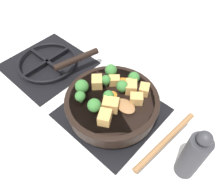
{
  "coord_description": "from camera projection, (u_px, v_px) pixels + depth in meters",
  "views": [
    {
      "loc": [
        -0.32,
        -0.29,
        0.62
      ],
      "look_at": [
        0.0,
        0.0,
        0.08
      ],
      "focal_mm": 35.0,
      "sensor_mm": 36.0,
      "label": 1
    }
  ],
  "objects": [
    {
      "name": "pepper_mill",
      "position": [
        193.0,
        156.0,
        0.56
      ],
      "size": [
        0.06,
        0.06,
        0.2
      ],
      "color": "#333338",
      "rests_on": "ground_plane"
    },
    {
      "name": "broccoli_floret_east_rim",
      "position": [
        82.0,
        86.0,
        0.69
      ],
      "size": [
        0.04,
        0.04,
        0.05
      ],
      "color": "#709956",
      "rests_on": "skillet_pan"
    },
    {
      "name": "broccoli_floret_south_cluster",
      "position": [
        134.0,
        78.0,
        0.72
      ],
      "size": [
        0.04,
        0.04,
        0.05
      ],
      "color": "#709956",
      "rests_on": "skillet_pan"
    },
    {
      "name": "carrot_slice_near_center",
      "position": [
        112.0,
        95.0,
        0.7
      ],
      "size": [
        0.03,
        0.03,
        0.01
      ],
      "primitive_type": "cylinder",
      "color": "orange",
      "rests_on": "skillet_pan"
    },
    {
      "name": "broccoli_floret_north_edge",
      "position": [
        122.0,
        86.0,
        0.69
      ],
      "size": [
        0.04,
        0.04,
        0.05
      ],
      "color": "#709956",
      "rests_on": "skillet_pan"
    },
    {
      "name": "tofu_cube_front_piece",
      "position": [
        111.0,
        105.0,
        0.65
      ],
      "size": [
        0.06,
        0.06,
        0.04
      ],
      "primitive_type": "cube",
      "rotation": [
        0.0,
        0.0,
        2.12
      ],
      "color": "tan",
      "rests_on": "skillet_pan"
    },
    {
      "name": "tofu_cube_west_chunk",
      "position": [
        114.0,
        80.0,
        0.72
      ],
      "size": [
        0.05,
        0.05,
        0.03
      ],
      "primitive_type": "cube",
      "rotation": [
        0.0,
        0.0,
        5.47
      ],
      "color": "tan",
      "rests_on": "skillet_pan"
    },
    {
      "name": "rear_burner_grate",
      "position": [
        48.0,
        63.0,
        0.9
      ],
      "size": [
        0.31,
        0.31,
        0.03
      ],
      "color": "black",
      "rests_on": "ground_plane"
    },
    {
      "name": "tofu_cube_center_large",
      "position": [
        97.0,
        82.0,
        0.72
      ],
      "size": [
        0.05,
        0.05,
        0.03
      ],
      "primitive_type": "cube",
      "rotation": [
        0.0,
        0.0,
        3.93
      ],
      "color": "tan",
      "rests_on": "skillet_pan"
    },
    {
      "name": "tofu_cube_east_chunk",
      "position": [
        136.0,
        99.0,
        0.67
      ],
      "size": [
        0.05,
        0.05,
        0.03
      ],
      "primitive_type": "cube",
      "rotation": [
        0.0,
        0.0,
        2.25
      ],
      "color": "tan",
      "rests_on": "skillet_pan"
    },
    {
      "name": "tofu_cube_near_handle",
      "position": [
        105.0,
        117.0,
        0.63
      ],
      "size": [
        0.06,
        0.05,
        0.04
      ],
      "primitive_type": "cube",
      "rotation": [
        0.0,
        0.0,
        0.51
      ],
      "color": "tan",
      "rests_on": "skillet_pan"
    },
    {
      "name": "ground_plane",
      "position": [
        112.0,
        113.0,
        0.76
      ],
      "size": [
        2.4,
        2.4,
        0.0
      ],
      "primitive_type": "plane",
      "color": "silver"
    },
    {
      "name": "carrot_slice_orange_thin",
      "position": [
        123.0,
        81.0,
        0.74
      ],
      "size": [
        0.03,
        0.03,
        0.01
      ],
      "primitive_type": "cylinder",
      "color": "orange",
      "rests_on": "skillet_pan"
    },
    {
      "name": "broccoli_floret_center_top",
      "position": [
        94.0,
        105.0,
        0.64
      ],
      "size": [
        0.04,
        0.04,
        0.05
      ],
      "color": "#709956",
      "rests_on": "skillet_pan"
    },
    {
      "name": "front_burner_grate",
      "position": [
        112.0,
        111.0,
        0.75
      ],
      "size": [
        0.31,
        0.31,
        0.03
      ],
      "color": "black",
      "rests_on": "ground_plane"
    },
    {
      "name": "skillet_pan",
      "position": [
        112.0,
        102.0,
        0.72
      ],
      "size": [
        0.31,
        0.42,
        0.06
      ],
      "color": "black",
      "rests_on": "front_burner_grate"
    },
    {
      "name": "broccoli_floret_west_rim",
      "position": [
        80.0,
        96.0,
        0.67
      ],
      "size": [
        0.03,
        0.03,
        0.04
      ],
      "color": "#709956",
      "rests_on": "skillet_pan"
    },
    {
      "name": "tofu_cube_back_piece",
      "position": [
        144.0,
        90.0,
        0.7
      ],
      "size": [
        0.05,
        0.04,
        0.03
      ],
      "primitive_type": "cube",
      "rotation": [
        0.0,
        0.0,
        3.63
      ],
      "color": "tan",
      "rests_on": "skillet_pan"
    },
    {
      "name": "wooden_spoon",
      "position": [
        147.0,
        126.0,
        0.62
      ],
      "size": [
        0.25,
        0.21,
        0.02
      ],
      "color": "olive",
      "rests_on": "skillet_pan"
    },
    {
      "name": "tofu_cube_mid_small",
      "position": [
        131.0,
        87.0,
        0.7
      ],
      "size": [
        0.06,
        0.06,
        0.04
      ],
      "primitive_type": "cube",
      "rotation": [
        0.0,
        0.0,
        0.66
      ],
      "color": "tan",
      "rests_on": "skillet_pan"
    },
    {
      "name": "broccoli_floret_mid_floret",
      "position": [
        108.0,
        96.0,
        0.67
      ],
      "size": [
        0.03,
        0.03,
        0.04
      ],
      "color": "#709956",
      "rests_on": "skillet_pan"
    },
    {
      "name": "broccoli_floret_near_spoon",
      "position": [
        111.0,
        70.0,
        0.74
      ],
      "size": [
        0.04,
        0.04,
        0.05
      ],
      "color": "#709956",
      "rests_on": "skillet_pan"
    },
    {
      "name": "broccoli_floret_small_inner",
      "position": [
        106.0,
        80.0,
        0.71
      ],
      "size": [
        0.03,
        0.03,
        0.04
      ],
      "color": "#709956",
      "rests_on": "skillet_pan"
    }
  ]
}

